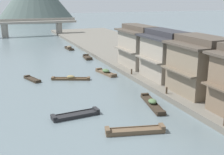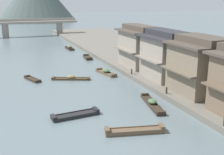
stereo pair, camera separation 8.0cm
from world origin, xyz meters
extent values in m
cube|color=#6B665B|center=(15.69, 30.00, 0.30)|extent=(18.00, 110.00, 0.60)
cube|color=brown|center=(0.30, 9.60, 0.15)|extent=(4.92, 2.04, 0.29)
cube|color=brown|center=(-1.91, 10.11, 0.43)|extent=(0.55, 0.93, 0.27)
cube|color=brown|center=(2.50, 9.08, 0.43)|extent=(0.55, 0.93, 0.27)
cube|color=brown|center=(0.20, 9.17, 0.33)|extent=(4.23, 1.06, 0.08)
cube|color=brown|center=(0.40, 10.03, 0.33)|extent=(4.23, 1.06, 0.08)
cube|color=#33281E|center=(4.64, 14.52, 0.11)|extent=(1.96, 5.64, 0.23)
cube|color=#33281E|center=(5.14, 17.11, 0.33)|extent=(0.88, 0.51, 0.20)
cube|color=#33281E|center=(4.14, 11.93, 0.33)|extent=(0.88, 0.51, 0.20)
cube|color=#33281E|center=(4.23, 14.60, 0.27)|extent=(1.04, 4.99, 0.08)
cube|color=#33281E|center=(5.05, 14.44, 0.27)|extent=(1.04, 4.99, 0.08)
ellipsoid|color=#4C6B42|center=(4.64, 14.52, 0.45)|extent=(1.03, 1.29, 0.45)
cube|color=#33281E|center=(-5.67, 28.65, 0.09)|extent=(1.99, 3.54, 0.19)
cube|color=#33281E|center=(-5.13, 27.17, 0.27)|extent=(0.85, 0.60, 0.17)
cube|color=#33281E|center=(-6.21, 30.14, 0.27)|extent=(0.85, 0.60, 0.17)
cube|color=#33281E|center=(-5.30, 28.79, 0.23)|extent=(1.09, 2.81, 0.08)
cube|color=#33281E|center=(-6.04, 28.52, 0.23)|extent=(1.09, 2.81, 0.08)
cube|color=#33281E|center=(4.52, 50.50, 0.10)|extent=(1.28, 3.81, 0.21)
cube|color=#33281E|center=(4.44, 52.23, 0.30)|extent=(1.01, 0.41, 0.19)
cube|color=#33281E|center=(4.60, 48.77, 0.30)|extent=(1.01, 0.41, 0.19)
cube|color=#33281E|center=(4.00, 50.47, 0.25)|extent=(0.23, 3.26, 0.08)
cube|color=#33281E|center=(5.03, 50.52, 0.25)|extent=(0.23, 3.26, 0.08)
ellipsoid|color=brown|center=(4.52, 50.50, 0.48)|extent=(1.06, 1.44, 0.55)
cube|color=brown|center=(-0.82, 27.02, 0.09)|extent=(5.04, 2.74, 0.19)
cube|color=brown|center=(-3.04, 27.94, 0.27)|extent=(0.62, 0.84, 0.17)
cube|color=brown|center=(1.40, 26.10, 0.27)|extent=(0.62, 0.84, 0.17)
cube|color=brown|center=(-0.97, 26.66, 0.23)|extent=(4.28, 1.84, 0.08)
cube|color=brown|center=(-0.68, 27.37, 0.23)|extent=(4.28, 1.84, 0.08)
ellipsoid|color=olive|center=(-0.82, 27.02, 0.40)|extent=(1.28, 1.11, 0.42)
cube|color=#232326|center=(-3.37, 14.61, 0.12)|extent=(4.51, 1.50, 0.25)
cube|color=#232326|center=(-1.31, 14.79, 0.36)|extent=(0.45, 1.03, 0.22)
cube|color=#232326|center=(-5.42, 14.43, 0.36)|extent=(0.45, 1.03, 0.22)
cube|color=#232326|center=(-3.41, 15.12, 0.29)|extent=(3.92, 0.43, 0.08)
cube|color=#232326|center=(-3.32, 14.10, 0.29)|extent=(3.92, 0.43, 0.08)
cube|color=#33281E|center=(5.32, 39.70, 0.13)|extent=(1.45, 3.50, 0.26)
cube|color=#33281E|center=(5.47, 41.25, 0.38)|extent=(1.05, 0.45, 0.24)
cube|color=#33281E|center=(5.18, 38.15, 0.38)|extent=(1.05, 0.45, 0.24)
cube|color=#33281E|center=(4.80, 39.75, 0.30)|extent=(0.34, 2.90, 0.08)
cube|color=#33281E|center=(5.85, 39.65, 0.30)|extent=(0.34, 2.90, 0.08)
cube|color=brown|center=(4.60, 28.12, 0.12)|extent=(1.82, 4.54, 0.24)
cube|color=brown|center=(4.22, 30.15, 0.34)|extent=(0.96, 0.52, 0.21)
cube|color=brown|center=(4.98, 26.09, 0.34)|extent=(0.96, 0.52, 0.21)
cube|color=brown|center=(4.14, 28.04, 0.28)|extent=(0.80, 3.88, 0.08)
cube|color=brown|center=(5.06, 28.21, 0.28)|extent=(0.80, 3.88, 0.08)
ellipsoid|color=#4C6B42|center=(4.60, 28.12, 0.49)|extent=(1.13, 1.43, 0.50)
cube|color=#7F705B|center=(10.67, 14.98, 3.20)|extent=(5.25, 5.54, 5.20)
cube|color=brown|center=(7.69, 14.98, 3.20)|extent=(0.70, 5.54, 0.16)
cube|color=#4C4238|center=(10.67, 14.98, 5.92)|extent=(6.15, 6.44, 0.24)
cube|color=#4C4238|center=(10.67, 14.98, 6.39)|extent=(3.15, 6.44, 0.70)
cube|color=gray|center=(10.22, 21.46, 3.20)|extent=(4.36, 5.79, 5.20)
cube|color=gray|center=(7.69, 21.46, 3.20)|extent=(0.70, 5.79, 0.16)
cube|color=#2D2D33|center=(10.22, 21.46, 5.92)|extent=(5.26, 6.69, 0.24)
cube|color=#2D2D33|center=(10.22, 21.46, 6.39)|extent=(2.62, 6.69, 0.70)
cube|color=gray|center=(10.12, 28.73, 3.20)|extent=(4.16, 6.44, 5.20)
cube|color=gray|center=(7.69, 28.73, 3.20)|extent=(0.70, 6.44, 0.16)
cube|color=#4C4238|center=(10.12, 28.73, 5.92)|extent=(5.06, 7.34, 0.24)
cube|color=#4C4238|center=(10.12, 28.73, 6.39)|extent=(2.50, 7.34, 0.70)
cylinder|color=#473828|center=(7.04, 15.78, 0.96)|extent=(0.20, 0.20, 0.71)
cylinder|color=#473828|center=(7.04, 24.65, 0.96)|extent=(0.20, 0.20, 0.70)
cube|color=gray|center=(0.00, 76.00, 3.88)|extent=(25.15, 2.40, 0.60)
cylinder|color=gray|center=(-7.55, 76.00, 1.79)|extent=(1.80, 1.80, 3.58)
cylinder|color=gray|center=(7.55, 76.00, 1.79)|extent=(1.80, 1.80, 3.58)
cube|color=gray|center=(0.00, 77.00, 4.53)|extent=(25.15, 0.30, 0.70)
camera|label=1|loc=(-9.29, -9.68, 10.61)|focal=46.32mm
camera|label=2|loc=(-9.21, -9.71, 10.61)|focal=46.32mm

